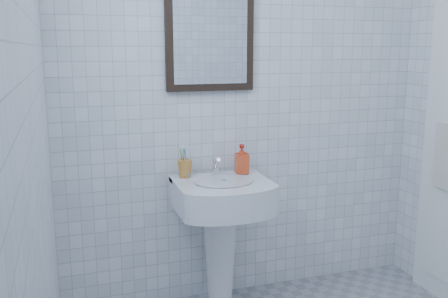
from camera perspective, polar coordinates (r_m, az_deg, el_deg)
name	(u,v)px	position (r m, az deg, el deg)	size (l,w,h in m)	color
wall_back	(247,88)	(2.90, 2.65, 7.00)	(2.20, 0.02, 2.50)	white
wall_left	(36,128)	(1.53, -20.73, 2.27)	(0.02, 2.40, 2.50)	white
washbasin	(221,223)	(2.78, -0.32, -8.47)	(0.51, 0.37, 0.78)	white
faucet	(216,168)	(2.78, -0.91, -2.16)	(0.04, 0.09, 0.11)	silver
toothbrush_cup	(185,169)	(2.74, -4.49, -2.25)	(0.08, 0.08, 0.10)	#CB8233
soap_dispenser	(242,159)	(2.83, 2.04, -1.11)	(0.07, 0.08, 0.16)	red
wall_mirror	(210,34)	(2.81, -1.61, 12.99)	(0.50, 0.04, 0.62)	black
hand_towel	(446,156)	(3.11, 24.07, -0.78)	(0.03, 0.16, 0.38)	beige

